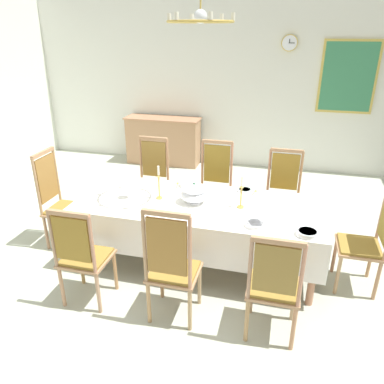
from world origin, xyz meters
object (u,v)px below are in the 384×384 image
at_px(bowl_far_left, 255,224).
at_px(framed_painting, 348,77).
at_px(candlestick_east, 241,195).
at_px(chair_south_a, 82,254).
at_px(chair_head_west, 59,200).
at_px(spoon_secondary, 255,192).
at_px(chair_north_a, 152,180).
at_px(chandelier, 200,20).
at_px(spoon_primary, 178,184).
at_px(bowl_near_left, 187,184).
at_px(chair_south_b, 172,265).
at_px(sideboard, 163,141).
at_px(chair_south_c, 274,284).
at_px(mounted_clock, 289,43).
at_px(bowl_far_right, 307,233).
at_px(chair_head_east, 368,240).
at_px(bowl_near_right, 245,190).
at_px(candlestick_west, 159,185).
at_px(chair_north_c, 283,193).
at_px(chair_north_b, 215,185).
at_px(soup_tureen, 194,193).
at_px(dining_table, 199,209).

distance_m(bowl_far_left, framed_painting, 4.07).
bearing_deg(candlestick_east, chair_south_a, -145.26).
height_order(chair_head_west, spoon_secondary, chair_head_west).
bearing_deg(chair_north_a, chandelier, 133.67).
bearing_deg(spoon_primary, candlestick_east, -39.24).
height_order(bowl_near_left, bowl_far_left, bowl_near_left).
xyz_separation_m(chair_south_b, spoon_primary, (-0.36, 1.38, 0.18)).
xyz_separation_m(spoon_primary, sideboard, (-1.11, 2.74, -0.30)).
distance_m(spoon_secondary, framed_painting, 3.36).
distance_m(chair_south_c, chandelier, 2.36).
bearing_deg(mounted_clock, chair_north_a, -122.89).
height_order(chair_south_c, bowl_far_right, chair_south_c).
distance_m(chair_head_east, framed_painting, 3.63).
distance_m(bowl_near_right, spoon_secondary, 0.12).
distance_m(mounted_clock, framed_painting, 1.14).
relative_size(chair_head_west, candlestick_west, 3.12).
distance_m(chair_south_c, mounted_clock, 4.68).
distance_m(chair_head_east, bowl_far_left, 1.16).
distance_m(candlestick_east, bowl_far_left, 0.43).
bearing_deg(candlestick_west, chair_south_c, -35.32).
xyz_separation_m(chair_south_a, bowl_far_left, (1.52, 0.56, 0.23)).
relative_size(chair_south_b, spoon_primary, 6.57).
xyz_separation_m(chair_north_a, spoon_secondary, (1.44, -0.49, 0.19)).
height_order(chair_north_a, bowl_far_left, chair_north_a).
bearing_deg(chandelier, spoon_secondary, 38.63).
xyz_separation_m(bowl_far_right, mounted_clock, (-0.38, 3.85, 1.46)).
bearing_deg(framed_painting, sideboard, -175.48).
bearing_deg(chair_north_c, chair_north_b, -0.19).
bearing_deg(soup_tureen, bowl_near_right, 40.30).
bearing_deg(chair_north_a, chair_south_c, 133.29).
height_order(chair_south_c, bowl_far_left, chair_south_c).
distance_m(chair_south_a, spoon_primary, 1.48).
relative_size(soup_tureen, candlestick_west, 0.77).
height_order(dining_table, bowl_near_right, bowl_near_right).
relative_size(chair_south_c, spoon_secondary, 6.00).
relative_size(bowl_near_right, mounted_clock, 0.57).
bearing_deg(bowl_far_left, chair_north_b, 116.54).
relative_size(dining_table, spoon_primary, 14.87).
bearing_deg(bowl_far_right, chair_south_a, -165.72).
xyz_separation_m(candlestick_east, spoon_secondary, (0.11, 0.44, -0.13)).
height_order(chair_south_b, chair_head_east, chair_south_b).
bearing_deg(chair_south_b, candlestick_west, 114.84).
height_order(candlestick_west, bowl_near_right, candlestick_west).
bearing_deg(bowl_near_left, dining_table, -59.97).
distance_m(chair_south_c, chair_north_c, 1.86).
relative_size(chair_head_west, chandelier, 1.79).
xyz_separation_m(chair_head_east, bowl_far_left, (-1.08, -0.37, 0.22)).
height_order(bowl_far_right, spoon_secondary, bowl_far_right).
bearing_deg(chair_south_a, spoon_primary, 69.27).
bearing_deg(chair_south_b, mounted_clock, 80.39).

